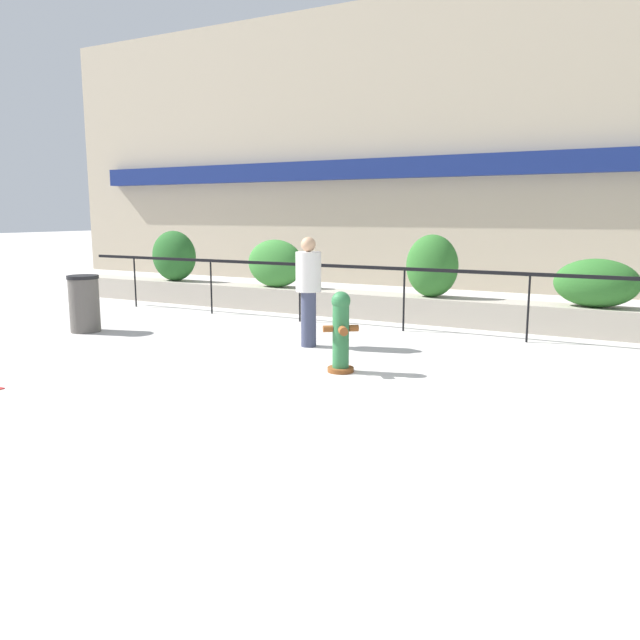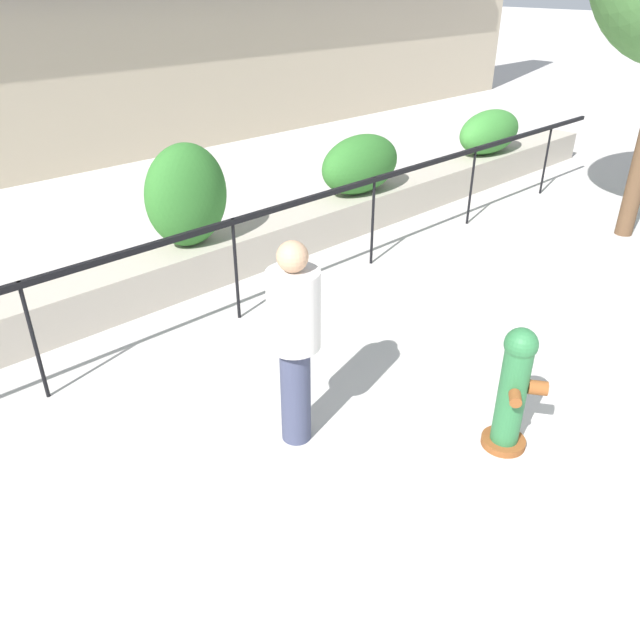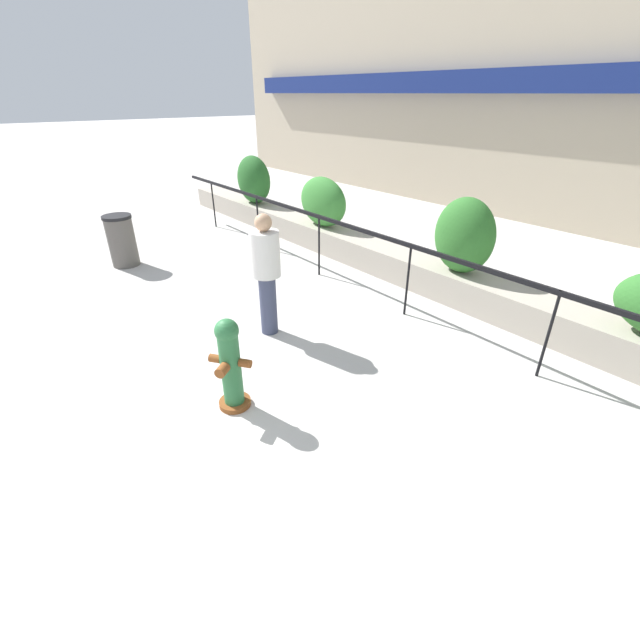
% 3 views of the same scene
% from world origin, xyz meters
% --- Properties ---
extents(planter_wall_low, '(18.00, 0.70, 0.50)m').
position_xyz_m(planter_wall_low, '(0.00, 6.00, 0.25)').
color(planter_wall_low, '#ADA393').
rests_on(planter_wall_low, ground).
extents(fence_railing_segment, '(15.00, 0.05, 1.15)m').
position_xyz_m(fence_railing_segment, '(-0.00, 4.90, 1.02)').
color(fence_railing_segment, black).
rests_on(fence_railing_segment, ground).
extents(hedge_bush_2, '(1.02, 0.67, 1.20)m').
position_xyz_m(hedge_bush_2, '(0.15, 6.00, 1.10)').
color(hedge_bush_2, '#2D6B28').
rests_on(hedge_bush_2, planter_wall_low).
extents(hedge_bush_3, '(1.40, 0.70, 0.83)m').
position_xyz_m(hedge_bush_3, '(3.06, 6.00, 0.92)').
color(hedge_bush_3, '#2D6B28').
rests_on(hedge_bush_3, planter_wall_low).
extents(hedge_bush_4, '(1.49, 0.70, 0.75)m').
position_xyz_m(hedge_bush_4, '(6.35, 6.00, 0.87)').
color(hedge_bush_4, '#387F33').
rests_on(hedge_bush_4, planter_wall_low).
extents(fire_hydrant, '(0.49, 0.49, 1.08)m').
position_xyz_m(fire_hydrant, '(0.29, 1.72, 0.55)').
color(fire_hydrant, brown).
rests_on(fire_hydrant, ground).
extents(pedestrian, '(0.44, 0.44, 1.73)m').
position_xyz_m(pedestrian, '(-0.87, 2.95, 0.99)').
color(pedestrian, '#383D56').
rests_on(pedestrian, ground).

